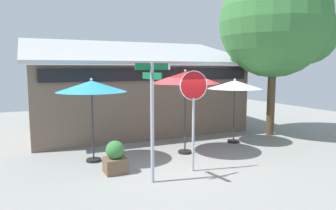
{
  "coord_description": "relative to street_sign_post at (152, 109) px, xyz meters",
  "views": [
    {
      "loc": [
        -4.04,
        -7.82,
        2.8
      ],
      "look_at": [
        0.13,
        1.2,
        1.6
      ],
      "focal_mm": 32.94,
      "sensor_mm": 36.0,
      "label": 1
    }
  ],
  "objects": [
    {
      "name": "ground_plane",
      "position": [
        1.32,
        1.03,
        -1.86
      ],
      "size": [
        28.0,
        28.0,
        0.1
      ],
      "primitive_type": "cube",
      "color": "gray"
    },
    {
      "name": "sidewalk_planter",
      "position": [
        -0.65,
        1.07,
        -1.4
      ],
      "size": [
        0.58,
        0.58,
        0.88
      ],
      "color": "brown",
      "rests_on": "ground"
    },
    {
      "name": "stop_sign",
      "position": [
        1.31,
        0.32,
        0.11
      ],
      "size": [
        0.79,
        0.1,
        2.73
      ],
      "color": "#A8AAB2",
      "rests_on": "ground"
    },
    {
      "name": "patio_umbrella_teal_left",
      "position": [
        -0.98,
        2.33,
        0.43
      ],
      "size": [
        2.05,
        2.05,
        2.5
      ],
      "color": "black",
      "rests_on": "ground"
    },
    {
      "name": "shade_tree",
      "position": [
        6.7,
        2.9,
        2.73
      ],
      "size": [
        4.66,
        4.42,
        6.82
      ],
      "color": "brown",
      "rests_on": "ground"
    },
    {
      "name": "patio_umbrella_ivory_right",
      "position": [
        4.3,
        2.51,
        0.35
      ],
      "size": [
        2.01,
        2.01,
        2.41
      ],
      "color": "black",
      "rests_on": "ground"
    },
    {
      "name": "street_sign_post",
      "position": [
        0.0,
        0.0,
        0.0
      ],
      "size": [
        0.95,
        0.89,
        2.93
      ],
      "color": "#A8AAB2",
      "rests_on": "ground"
    },
    {
      "name": "patio_umbrella_crimson_center",
      "position": [
        1.94,
        1.98,
        0.66
      ],
      "size": [
        2.25,
        2.25,
        2.75
      ],
      "color": "black",
      "rests_on": "ground"
    },
    {
      "name": "cafe_building",
      "position": [
        1.74,
        6.25,
        -0.26
      ],
      "size": [
        9.33,
        5.0,
        4.13
      ],
      "color": "#705B4C",
      "rests_on": "ground"
    }
  ]
}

